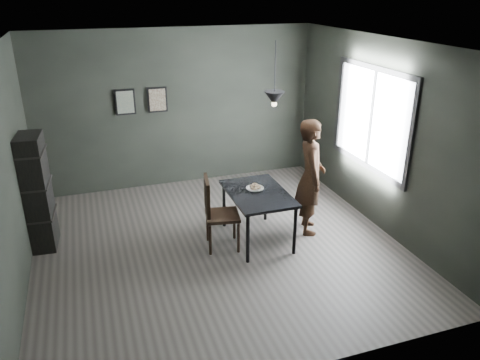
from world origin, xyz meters
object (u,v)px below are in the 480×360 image
object	(u,v)px
pendant_lamp	(274,98)
white_plate	(255,189)
cafe_table	(258,197)
wood_chair	(216,209)
shelf_unit	(38,193)
woman	(311,177)

from	to	relation	value
pendant_lamp	white_plate	bearing A→B (deg)	175.85
cafe_table	pendant_lamp	size ratio (longest dim) A/B	1.39
wood_chair	shelf_unit	bearing A→B (deg)	170.00
wood_chair	woman	bearing A→B (deg)	11.39
woman	pendant_lamp	distance (m)	1.32
wood_chair	cafe_table	bearing A→B (deg)	11.46
shelf_unit	pendant_lamp	bearing A→B (deg)	-8.04
cafe_table	shelf_unit	xyz separation A→B (m)	(-2.92, 0.81, 0.15)
wood_chair	pendant_lamp	bearing A→B (deg)	17.46
white_plate	wood_chair	distance (m)	0.66
pendant_lamp	wood_chair	bearing A→B (deg)	-172.33
woman	shelf_unit	distance (m)	3.83
cafe_table	wood_chair	world-z (taller)	wood_chair
white_plate	shelf_unit	bearing A→B (deg)	166.74
cafe_table	wood_chair	xyz separation A→B (m)	(-0.63, -0.02, -0.07)
cafe_table	woman	world-z (taller)	woman
cafe_table	white_plate	xyz separation A→B (m)	(-0.00, 0.12, 0.08)
cafe_table	wood_chair	bearing A→B (deg)	-178.33
white_plate	woman	size ratio (longest dim) A/B	0.13
white_plate	shelf_unit	xyz separation A→B (m)	(-2.92, 0.69, 0.06)
cafe_table	pendant_lamp	bearing A→B (deg)	21.80
pendant_lamp	shelf_unit	bearing A→B (deg)	167.45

